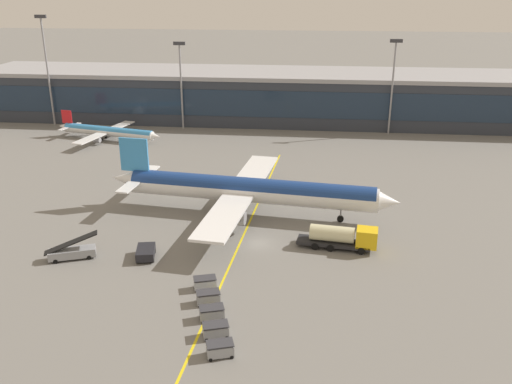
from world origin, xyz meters
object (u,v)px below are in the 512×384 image
at_px(belt_loader, 72,252).
at_px(baggage_cart_2, 212,313).
at_px(baggage_cart_3, 208,297).
at_px(baggage_cart_0, 220,349).
at_px(fuel_tanker, 343,237).
at_px(pushback_tug, 146,252).
at_px(main_airliner, 249,190).
at_px(baggage_cart_1, 216,330).
at_px(baggage_cart_4, 205,283).
at_px(commuter_jet_far, 108,131).

distance_m(belt_loader, baggage_cart_2, 23.88).
xyz_separation_m(belt_loader, baggage_cart_3, (19.84, -8.65, -0.21)).
bearing_deg(baggage_cart_0, belt_loader, 141.96).
height_order(fuel_tanker, belt_loader, belt_loader).
distance_m(pushback_tug, baggage_cart_0, 23.23).
bearing_deg(main_airliner, pushback_tug, -126.33).
relative_size(main_airliner, baggage_cart_2, 15.32).
bearing_deg(baggage_cart_1, pushback_tug, 127.25).
bearing_deg(baggage_cart_4, commuter_jet_far, 119.28).
xyz_separation_m(fuel_tanker, baggage_cart_0, (-12.77, -24.55, -0.96)).
relative_size(fuel_tanker, baggage_cart_2, 3.69).
relative_size(pushback_tug, baggage_cart_1, 1.40).
bearing_deg(commuter_jet_far, baggage_cart_1, -62.10).
height_order(main_airliner, baggage_cart_2, main_airliner).
relative_size(pushback_tug, baggage_cart_2, 1.40).
distance_m(baggage_cart_1, baggage_cart_4, 9.60).
bearing_deg(belt_loader, baggage_cart_2, -29.34).
relative_size(fuel_tanker, belt_loader, 1.60).
distance_m(belt_loader, baggage_cart_4, 19.69).
height_order(baggage_cart_0, baggage_cart_2, same).
bearing_deg(main_airliner, belt_loader, -140.90).
bearing_deg(baggage_cart_2, baggage_cart_3, 107.65).
xyz_separation_m(pushback_tug, baggage_cart_3, (10.28, -9.97, -0.07)).
bearing_deg(baggage_cart_4, fuel_tanker, 36.57).
distance_m(baggage_cart_1, baggage_cart_2, 3.20).
height_order(fuel_tanker, baggage_cart_2, fuel_tanker).
xyz_separation_m(main_airliner, baggage_cart_2, (-0.53, -29.05, -3.24)).
relative_size(main_airliner, baggage_cart_0, 15.32).
relative_size(pushback_tug, baggage_cart_0, 1.40).
bearing_deg(main_airliner, baggage_cart_0, -87.71).
xyz_separation_m(pushback_tug, baggage_cart_2, (11.25, -13.02, -0.07)).
relative_size(belt_loader, baggage_cart_1, 2.31).
xyz_separation_m(baggage_cart_2, baggage_cart_3, (-0.97, 3.05, 0.00)).
distance_m(fuel_tanker, commuter_jet_far, 71.43).
distance_m(baggage_cart_0, commuter_jet_far, 83.62).
height_order(baggage_cart_0, baggage_cart_3, same).
bearing_deg(fuel_tanker, baggage_cart_2, -128.56).
distance_m(baggage_cart_3, commuter_jet_far, 74.18).
height_order(baggage_cart_2, baggage_cart_3, same).
distance_m(baggage_cart_2, commuter_jet_far, 77.32).
bearing_deg(belt_loader, baggage_cart_4, -16.53).
bearing_deg(main_airliner, commuter_jet_far, 133.65).
xyz_separation_m(fuel_tanker, pushback_tug, (-25.96, -5.43, -0.90)).
height_order(baggage_cart_0, baggage_cart_4, same).
height_order(baggage_cart_1, baggage_cart_2, same).
bearing_deg(commuter_jet_far, fuel_tanker, -43.99).
bearing_deg(baggage_cart_0, baggage_cart_4, 107.65).
relative_size(baggage_cart_0, baggage_cart_2, 1.00).
xyz_separation_m(main_airliner, baggage_cart_3, (-1.50, -26.00, -3.24)).
height_order(belt_loader, baggage_cart_2, belt_loader).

